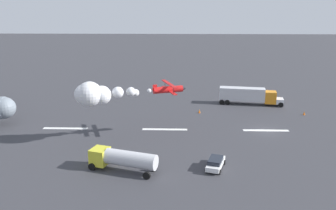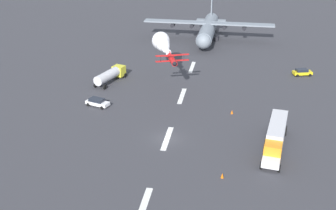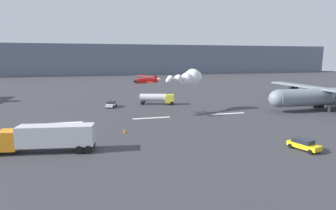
% 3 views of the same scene
% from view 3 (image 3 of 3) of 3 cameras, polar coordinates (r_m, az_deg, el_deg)
% --- Properties ---
extents(ground_plane, '(440.00, 440.00, 0.00)m').
position_cam_3_polar(ground_plane, '(57.43, -21.29, -3.53)').
color(ground_plane, '#38383D').
rests_on(ground_plane, ground).
extents(runway_stripe_3, '(8.00, 0.90, 0.01)m').
position_cam_3_polar(runway_stripe_3, '(57.43, -21.29, -3.52)').
color(runway_stripe_3, white).
rests_on(runway_stripe_3, ground).
extents(runway_stripe_4, '(8.00, 0.90, 0.01)m').
position_cam_3_polar(runway_stripe_4, '(58.10, -3.45, -2.71)').
color(runway_stripe_4, white).
rests_on(runway_stripe_4, ground).
extents(runway_stripe_5, '(8.00, 0.90, 0.01)m').
position_cam_3_polar(runway_stripe_5, '(63.99, 12.48, -1.75)').
color(runway_stripe_5, white).
rests_on(runway_stripe_5, ground).
extents(mountain_ridge_distant, '(396.00, 16.00, 21.85)m').
position_cam_3_polar(mountain_ridge_distant, '(205.86, -16.95, 8.99)').
color(mountain_ridge_distant, slate).
rests_on(mountain_ridge_distant, ground).
extents(cargo_transport_plane, '(27.41, 37.21, 11.35)m').
position_cam_3_polar(cargo_transport_plane, '(75.42, 28.96, 1.64)').
color(cargo_transport_plane, gray).
rests_on(cargo_transport_plane, ground).
extents(stunt_biplane_red, '(17.59, 9.66, 3.96)m').
position_cam_3_polar(stunt_biplane_red, '(65.20, 4.27, 5.69)').
color(stunt_biplane_red, red).
extents(semi_truck_orange, '(14.10, 4.97, 3.70)m').
position_cam_3_polar(semi_truck_orange, '(40.47, -24.19, -6.10)').
color(semi_truck_orange, silver).
rests_on(semi_truck_orange, ground).
extents(fuel_tanker_truck, '(9.52, 5.25, 2.90)m').
position_cam_3_polar(fuel_tanker_truck, '(74.55, -2.19, 1.47)').
color(fuel_tanker_truck, yellow).
rests_on(fuel_tanker_truck, ground).
extents(followme_car_yellow, '(2.95, 4.54, 1.52)m').
position_cam_3_polar(followme_car_yellow, '(42.60, 26.41, -7.32)').
color(followme_car_yellow, yellow).
rests_on(followme_car_yellow, ground).
extents(airport_staff_sedan, '(3.11, 4.88, 1.52)m').
position_cam_3_polar(airport_staff_sedan, '(71.95, -11.73, 0.21)').
color(airport_staff_sedan, white).
rests_on(airport_staff_sedan, ground).
extents(traffic_cone_far, '(0.44, 0.44, 0.75)m').
position_cam_3_polar(traffic_cone_far, '(47.27, -9.02, -5.29)').
color(traffic_cone_far, orange).
rests_on(traffic_cone_far, ground).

